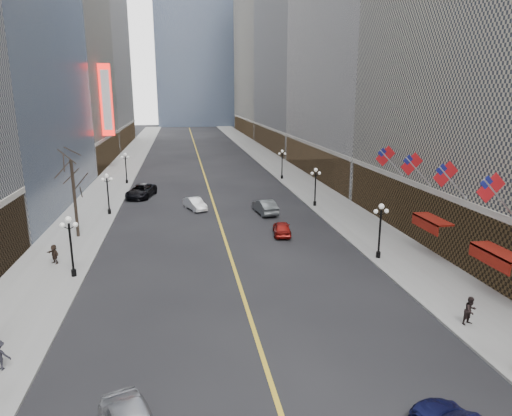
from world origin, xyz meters
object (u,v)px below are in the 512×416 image
object	(u,v)px
streetlamp_west_2	(108,190)
streetlamp_west_3	(126,165)
car_nb_mid	(195,204)
streetlamp_east_2	(315,183)
streetlamp_east_3	(282,161)
car_sb_far	(265,207)
streetlamp_east_1	(380,225)
car_nb_far	(141,191)
streetlamp_west_1	(70,240)
car_sb_mid	(282,228)

from	to	relation	value
streetlamp_west_2	streetlamp_west_3	distance (m)	18.00
car_nb_mid	streetlamp_west_3	bearing A→B (deg)	98.83
streetlamp_east_2	streetlamp_east_3	bearing A→B (deg)	90.00
streetlamp_west_2	car_sb_far	size ratio (longest dim) A/B	0.93
streetlamp_west_2	streetlamp_east_3	bearing A→B (deg)	37.33
streetlamp_east_2	streetlamp_east_3	xyz separation A→B (m)	(0.00, 18.00, 0.00)
streetlamp_east_1	car_nb_far	distance (m)	33.85
streetlamp_east_3	car_nb_mid	world-z (taller)	streetlamp_east_3
car_nb_mid	streetlamp_east_1	bearing A→B (deg)	-73.62
streetlamp_east_2	streetlamp_west_1	size ratio (longest dim) A/B	1.00
streetlamp_west_3	streetlamp_east_1	bearing A→B (deg)	-56.75
streetlamp_west_1	streetlamp_west_3	size ratio (longest dim) A/B	1.00
streetlamp_west_2	streetlamp_east_1	bearing A→B (deg)	-37.33
streetlamp_east_1	streetlamp_west_2	distance (m)	29.68
streetlamp_west_3	streetlamp_west_2	bearing A→B (deg)	-90.00
streetlamp_west_1	streetlamp_east_2	bearing A→B (deg)	37.33
car_nb_mid	car_sb_far	xyz separation A→B (m)	(7.68, -3.10, 0.12)
streetlamp_east_1	streetlamp_east_3	bearing A→B (deg)	90.00
car_sb_far	streetlamp_east_2	bearing A→B (deg)	-169.13
streetlamp_west_1	streetlamp_west_2	xyz separation A→B (m)	(0.00, 18.00, 0.00)
streetlamp_east_3	streetlamp_east_1	bearing A→B (deg)	-90.00
streetlamp_east_2	car_nb_mid	xyz separation A→B (m)	(-14.11, 0.96, -2.22)
streetlamp_east_1	streetlamp_west_1	xyz separation A→B (m)	(-23.60, 0.00, 0.00)
streetlamp_east_3	streetlamp_east_2	bearing A→B (deg)	-90.00
streetlamp_west_3	car_nb_mid	world-z (taller)	streetlamp_west_3
streetlamp_east_2	streetlamp_west_3	distance (m)	29.68
streetlamp_west_1	car_sb_far	size ratio (longest dim) A/B	0.93
streetlamp_east_1	streetlamp_west_3	distance (m)	43.05
streetlamp_east_3	streetlamp_west_1	distance (m)	43.05
streetlamp_east_1	streetlamp_east_3	world-z (taller)	same
car_nb_far	streetlamp_east_3	bearing A→B (deg)	37.90
streetlamp_east_3	car_sb_far	world-z (taller)	streetlamp_east_3
streetlamp_west_1	car_nb_far	size ratio (longest dim) A/B	0.75
streetlamp_west_2	car_nb_far	world-z (taller)	streetlamp_west_2
streetlamp_west_3	car_sb_mid	xyz separation A→B (m)	(17.30, -28.28, -2.23)
streetlamp_east_1	streetlamp_east_2	bearing A→B (deg)	90.00
streetlamp_west_1	streetlamp_west_3	bearing A→B (deg)	90.00
streetlamp_east_2	car_nb_mid	distance (m)	14.32
streetlamp_east_2	car_sb_far	distance (m)	7.09
streetlamp_west_3	car_nb_far	xyz separation A→B (m)	(2.80, -9.38, -2.07)
streetlamp_west_2	car_sb_far	bearing A→B (deg)	-7.10
streetlamp_east_1	streetlamp_east_3	size ratio (longest dim) A/B	1.00
car_nb_far	streetlamp_west_3	bearing A→B (deg)	120.26
streetlamp_west_3	car_nb_far	bearing A→B (deg)	-73.37
streetlamp_west_1	streetlamp_west_2	world-z (taller)	same
car_sb_far	car_sb_mid	bearing A→B (deg)	83.36
streetlamp_east_3	streetlamp_west_3	size ratio (longest dim) A/B	1.00
streetlamp_east_3	streetlamp_west_1	size ratio (longest dim) A/B	1.00
streetlamp_east_1	car_sb_mid	xyz separation A→B (m)	(-6.30, 7.72, -2.23)
streetlamp_east_2	car_nb_far	xyz separation A→B (m)	(-20.80, 8.62, -2.07)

